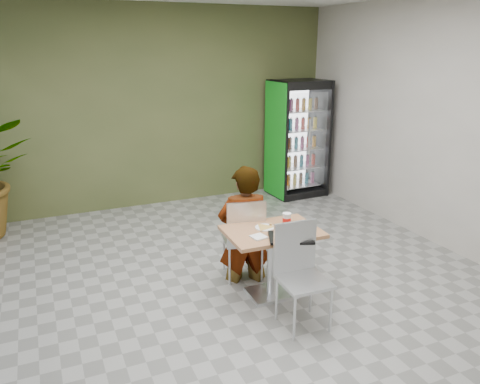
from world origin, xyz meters
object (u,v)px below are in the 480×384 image
dining_table (272,249)px  soda_cup (287,221)px  cafeteria_tray (291,238)px  seated_woman (244,236)px  chair_far (244,234)px  chair_near (299,266)px  beverage_fridge (298,139)px

dining_table → soda_cup: (0.16, -0.00, 0.29)m
cafeteria_tray → seated_woman: bearing=102.6°
dining_table → soda_cup: soda_cup is taller
dining_table → chair_far: bearing=106.6°
chair_far → seated_woman: size_ratio=0.60×
chair_far → chair_near: 0.96m
seated_woman → beverage_fridge: size_ratio=0.81×
soda_cup → cafeteria_tray: 0.30m
chair_near → soda_cup: size_ratio=6.15×
chair_far → seated_woman: (0.02, 0.05, -0.05)m
soda_cup → beverage_fridge: (1.90, 3.02, 0.18)m
beverage_fridge → chair_near: bearing=-122.3°
chair_near → dining_table: bearing=94.3°
dining_table → soda_cup: size_ratio=6.07×
dining_table → beverage_fridge: size_ratio=0.49×
chair_far → seated_woman: seated_woman is taller
dining_table → seated_woman: size_ratio=0.60×
chair_far → dining_table: bearing=118.4°
soda_cup → dining_table: bearing=178.5°
dining_table → seated_woman: (-0.10, 0.47, -0.02)m
chair_near → seated_woman: seated_woman is taller
chair_far → cafeteria_tray: 0.75m
chair_far → seated_woman: 0.08m
dining_table → cafeteria_tray: (0.06, -0.28, 0.23)m
soda_cup → cafeteria_tray: soda_cup is taller
dining_table → chair_near: chair_near is taller
seated_woman → chair_far: bearing=79.2°
seated_woman → beverage_fridge: bearing=-118.7°
soda_cup → chair_near: bearing=-105.9°
chair_near → seated_woman: size_ratio=0.61×
chair_far → beverage_fridge: size_ratio=0.48×
beverage_fridge → dining_table: bearing=-126.7°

